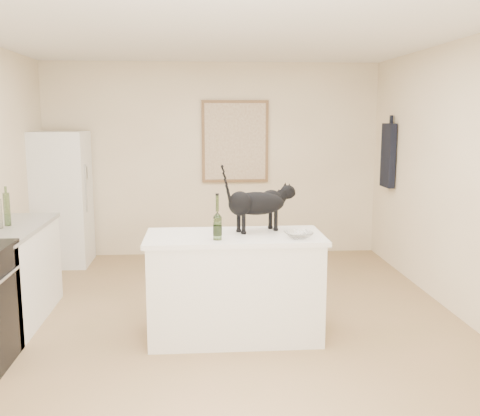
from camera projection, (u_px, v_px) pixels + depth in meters
The scene contains 18 objects.
floor at pixel (222, 327), 4.97m from camera, with size 5.50×5.50×0.00m, color #9D7854.
ceiling at pixel (221, 29), 4.55m from camera, with size 5.50×5.50×0.00m, color white.
wall_back at pixel (213, 160), 7.47m from camera, with size 4.50×4.50×0.00m, color #F7E5BF.
wall_front at pixel (252, 275), 2.06m from camera, with size 4.50×4.50×0.00m, color #F7E5BF.
wall_right at pixel (472, 183), 4.93m from camera, with size 5.50×5.50×0.00m, color #F7E5BF.
island_base at pixel (235, 288), 4.71m from camera, with size 1.44×0.67×0.86m, color white.
island_top at pixel (235, 237), 4.64m from camera, with size 1.50×0.70×0.04m, color white.
left_cabinets at pixel (9, 277), 5.05m from camera, with size 0.60×1.40×0.86m, color white.
left_countertop at pixel (5, 229), 4.98m from camera, with size 0.62×1.44×0.04m, color gray.
fridge at pixel (61, 199), 7.00m from camera, with size 0.68×0.68×1.70m, color white.
artwork_frame at pixel (235, 142), 7.42m from camera, with size 0.90×0.03×1.10m, color brown.
artwork_canvas at pixel (235, 142), 7.40m from camera, with size 0.82×0.00×1.02m, color beige.
hanging_garment at pixel (388, 155), 6.92m from camera, with size 0.08×0.34×0.80m, color black.
black_cat at pixel (256, 206), 4.73m from camera, with size 0.63×0.19×0.44m, color black, non-canonical shape.
wine_bottle at pixel (217, 220), 4.42m from camera, with size 0.07×0.07×0.33m, color #2A4F1F.
glass_bowl at pixel (298, 235), 4.50m from camera, with size 0.23×0.23×0.06m, color white.
fridge_paper at pixel (87, 173), 6.96m from camera, with size 0.00×0.12×0.16m, color silver.
counter_bottle_cluster at pixel (3, 211), 4.94m from camera, with size 0.09×0.19×0.30m.
Camera 1 is at (-0.19, -4.73, 1.89)m, focal length 41.17 mm.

